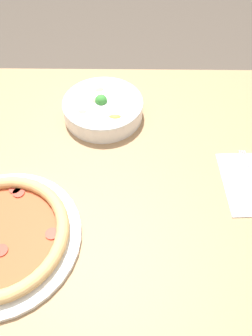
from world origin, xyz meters
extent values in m
plane|color=#4C4238|center=(0.00, 0.00, 0.00)|extent=(8.00, 8.00, 0.00)
cube|color=#99724C|center=(0.00, 0.00, 0.74)|extent=(1.17, 0.79, 0.03)
cylinder|color=olive|center=(0.52, 0.32, 0.36)|extent=(0.06, 0.06, 0.72)
cylinder|color=white|center=(-0.10, -0.19, 0.76)|extent=(0.32, 0.32, 0.01)
cylinder|color=#B74723|center=(-0.10, -0.19, 0.77)|extent=(0.24, 0.24, 0.01)
cylinder|color=#A83323|center=(0.00, -0.18, 0.77)|extent=(0.03, 0.03, 0.00)
cylinder|color=#A83323|center=(-0.09, -0.09, 0.77)|extent=(0.03, 0.03, 0.00)
cylinder|color=#A83323|center=(-0.10, -0.08, 0.77)|extent=(0.03, 0.03, 0.00)
cylinder|color=#A83323|center=(-0.09, -0.22, 0.77)|extent=(0.03, 0.03, 0.00)
cylinder|color=white|center=(0.08, 0.18, 0.78)|extent=(0.21, 0.21, 0.05)
torus|color=white|center=(0.08, 0.18, 0.80)|extent=(0.21, 0.21, 0.01)
ellipsoid|color=#998466|center=(0.07, 0.21, 0.79)|extent=(0.04, 0.03, 0.02)
ellipsoid|color=#998466|center=(0.07, 0.23, 0.80)|extent=(0.04, 0.03, 0.02)
ellipsoid|color=tan|center=(0.06, 0.22, 0.79)|extent=(0.03, 0.04, 0.02)
ellipsoid|color=tan|center=(0.12, 0.21, 0.79)|extent=(0.04, 0.04, 0.02)
ellipsoid|color=tan|center=(0.06, 0.19, 0.80)|extent=(0.04, 0.03, 0.02)
ellipsoid|color=#998466|center=(0.03, 0.14, 0.80)|extent=(0.03, 0.02, 0.02)
ellipsoid|color=tan|center=(0.13, 0.24, 0.79)|extent=(0.04, 0.04, 0.02)
ellipsoid|color=tan|center=(0.12, 0.16, 0.79)|extent=(0.04, 0.04, 0.02)
sphere|color=#388433|center=(0.08, 0.18, 0.80)|extent=(0.03, 0.03, 0.03)
ellipsoid|color=yellow|center=(0.12, 0.12, 0.80)|extent=(0.04, 0.02, 0.02)
cube|color=silver|center=(0.43, 0.03, 0.76)|extent=(0.00, 0.06, 0.00)
cube|color=silver|center=(0.43, 0.03, 0.76)|extent=(0.00, 0.06, 0.00)
cube|color=silver|center=(0.43, 0.03, 0.76)|extent=(0.00, 0.06, 0.00)
cube|color=silver|center=(0.42, 0.03, 0.76)|extent=(0.00, 0.06, 0.00)
camera|label=1|loc=(0.15, -0.48, 1.36)|focal=35.00mm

